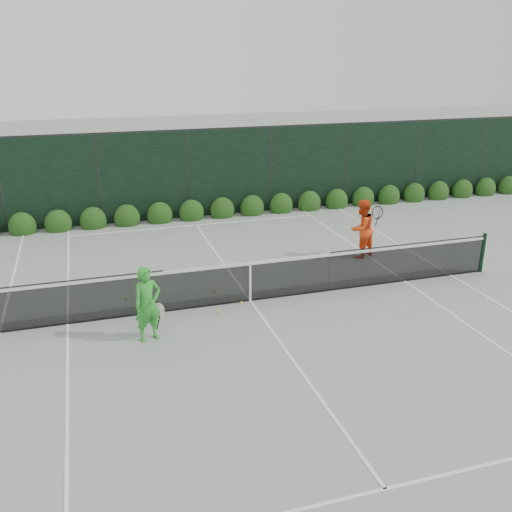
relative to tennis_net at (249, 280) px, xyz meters
name	(u,v)px	position (x,y,z in m)	size (l,w,h in m)	color
ground	(250,301)	(0.02, 0.00, -0.53)	(80.00, 80.00, 0.00)	gray
tennis_net	(249,280)	(0.00, 0.00, 0.00)	(12.90, 0.10, 1.07)	black
player_woman	(148,304)	(-2.47, -1.18, 0.25)	(0.68, 0.53, 1.57)	green
player_man	(362,229)	(3.89, 1.99, 0.31)	(1.00, 0.91, 1.67)	#F24514
court_lines	(250,301)	(0.02, 0.00, -0.53)	(11.03, 23.83, 0.01)	white
windscreen_fence	(292,285)	(0.02, -2.71, 0.98)	(32.00, 21.07, 3.06)	black
hedge_row	(192,213)	(0.02, 7.15, -0.30)	(31.66, 0.65, 0.94)	black
tennis_balls	(191,301)	(-1.33, 0.35, -0.50)	(2.62, 1.39, 0.07)	#DDEF35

